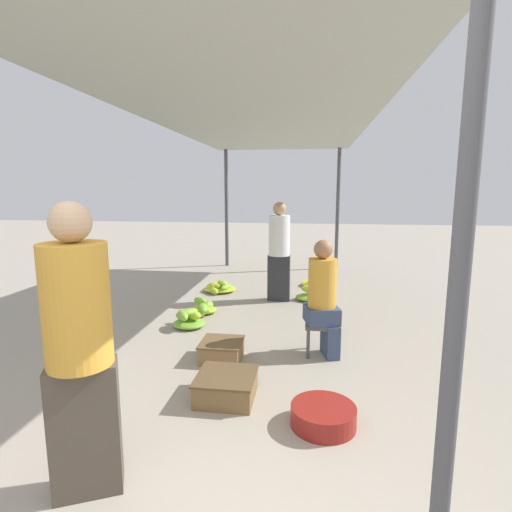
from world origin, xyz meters
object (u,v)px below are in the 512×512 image
object	(u,v)px
banana_pile_left_1	(203,309)
banana_pile_left_2	(219,288)
vendor_foreground	(80,348)
crate_mid	(226,386)
banana_pile_right_1	(318,282)
banana_pile_left_0	(188,319)
vendor_seated	(324,297)
basin_black	(323,416)
crate_near	(222,350)
stool	(321,328)
shopper_walking_mid	(279,250)
banana_pile_right_0	(311,295)

from	to	relation	value
banana_pile_left_1	banana_pile_left_2	xyz separation A→B (m)	(-0.07, 1.31, -0.01)
vendor_foreground	crate_mid	bearing A→B (deg)	62.99
banana_pile_right_1	banana_pile_left_0	bearing A→B (deg)	-124.52
vendor_seated	banana_pile_left_1	xyz separation A→B (m)	(-1.66, 1.19, -0.56)
basin_black	crate_near	distance (m)	1.50
stool	crate_mid	distance (m)	1.36
stool	vendor_seated	size ratio (longest dim) A/B	0.29
stool	shopper_walking_mid	world-z (taller)	shopper_walking_mid
crate_near	stool	bearing A→B (deg)	15.02
basin_black	banana_pile_left_2	world-z (taller)	banana_pile_left_2
banana_pile_right_0	shopper_walking_mid	bearing A→B (deg)	-175.79
banana_pile_right_1	basin_black	bearing A→B (deg)	-90.30
banana_pile_right_0	crate_mid	distance (m)	3.28
banana_pile_left_0	banana_pile_right_0	bearing A→B (deg)	43.15
basin_black	crate_near	world-z (taller)	crate_near
banana_pile_right_1	shopper_walking_mid	bearing A→B (deg)	-121.90
vendor_seated	crate_near	distance (m)	1.22
banana_pile_right_1	crate_mid	world-z (taller)	crate_mid
banana_pile_right_1	crate_mid	size ratio (longest dim) A/B	1.17
vendor_foreground	crate_near	bearing A→B (deg)	79.19
shopper_walking_mid	stool	bearing A→B (deg)	-73.24
banana_pile_right_0	banana_pile_left_2	bearing A→B (deg)	167.27
crate_mid	shopper_walking_mid	bearing A→B (deg)	86.51
crate_mid	banana_pile_left_2	bearing A→B (deg)	104.05
vendor_seated	banana_pile_right_1	distance (m)	3.19
banana_pile_left_2	crate_mid	world-z (taller)	crate_mid
banana_pile_left_2	banana_pile_left_0	bearing A→B (deg)	-89.41
crate_near	banana_pile_right_0	bearing A→B (deg)	68.90
vendor_seated	banana_pile_left_1	distance (m)	2.12
banana_pile_left_0	crate_near	size ratio (longest dim) A/B	1.23
banana_pile_left_2	crate_near	distance (m)	2.86
vendor_foreground	crate_mid	world-z (taller)	vendor_foreground
crate_mid	crate_near	bearing A→B (deg)	105.51
stool	crate_mid	bearing A→B (deg)	-127.79
crate_mid	shopper_walking_mid	world-z (taller)	shopper_walking_mid
vendor_foreground	basin_black	world-z (taller)	vendor_foreground
crate_mid	stool	bearing A→B (deg)	52.21
stool	vendor_seated	distance (m)	0.35
banana_pile_left_1	banana_pile_right_1	distance (m)	2.57
vendor_foreground	banana_pile_right_0	distance (m)	4.61
banana_pile_right_1	crate_near	size ratio (longest dim) A/B	1.35
banana_pile_left_2	crate_near	size ratio (longest dim) A/B	1.66
banana_pile_left_0	banana_pile_right_1	size ratio (longest dim) A/B	0.91
shopper_walking_mid	vendor_foreground	bearing A→B (deg)	-100.25
stool	banana_pile_left_0	world-z (taller)	stool
banana_pile_left_2	banana_pile_right_0	world-z (taller)	banana_pile_right_0
banana_pile_left_0	crate_mid	xyz separation A→B (m)	(0.87, -1.71, 0.00)
vendor_seated	banana_pile_left_2	size ratio (longest dim) A/B	1.74
crate_near	shopper_walking_mid	world-z (taller)	shopper_walking_mid
vendor_seated	banana_pile_left_0	distance (m)	1.91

